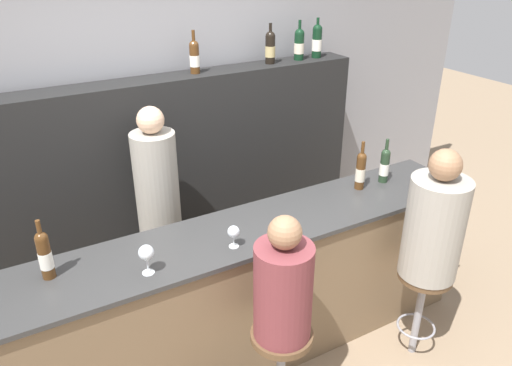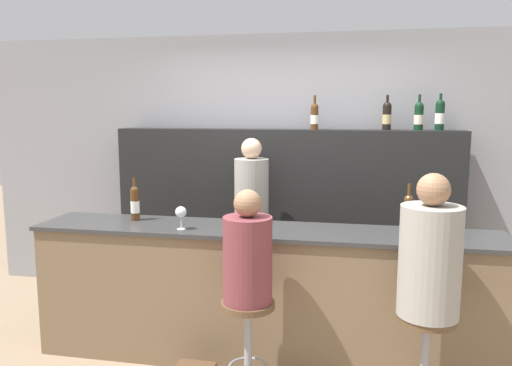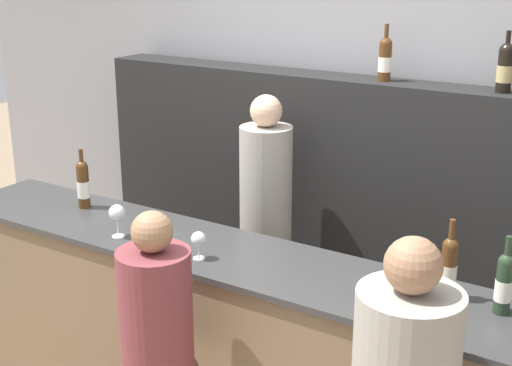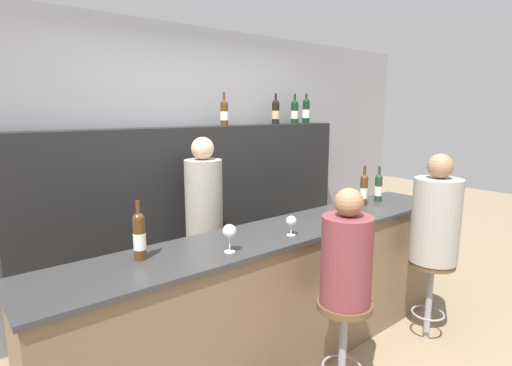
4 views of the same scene
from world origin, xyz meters
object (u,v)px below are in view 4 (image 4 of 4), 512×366
Objects in this scene: wine_bottle_counter_1 at (364,189)px; wine_bottle_backbar_1 at (276,112)px; wine_bottle_counter_0 at (139,236)px; wine_glass_0 at (229,232)px; wine_bottle_backbar_2 at (295,112)px; guest_seated_right at (436,216)px; wine_bottle_backbar_3 at (306,111)px; bartender at (205,244)px; guest_seated_left at (346,255)px; wine_bottle_backbar_0 at (224,112)px; wine_glass_1 at (291,222)px; bar_stool_left at (343,325)px; bar_stool_right at (431,279)px; wine_bottle_counter_2 at (378,187)px.

wine_bottle_backbar_1 is at bearing 95.82° from wine_bottle_counter_1.
wine_bottle_counter_0 is 2.00× the size of wine_glass_0.
guest_seated_right is at bearing -93.48° from wine_bottle_backbar_2.
wine_bottle_backbar_1 is at bearing 180.00° from wine_bottle_backbar_3.
guest_seated_left is at bearing -79.67° from bartender.
bartender is (-1.43, -0.43, -1.06)m from wine_bottle_backbar_2.
wine_bottle_backbar_3 reaches higher than wine_bottle_backbar_1.
wine_bottle_backbar_0 is 2.31× the size of wine_glass_1.
bar_stool_left is 0.78× the size of guest_seated_right.
wine_bottle_counter_0 is at bearing -154.85° from wine_bottle_backbar_2.
bar_stool_left and bar_stool_right have the same top height.
wine_bottle_counter_1 reaches higher than wine_glass_1.
wine_glass_1 is 0.20× the size of bar_stool_right.
guest_seated_left reaches higher than bar_stool_right.
wine_bottle_counter_0 is 1.07× the size of wine_bottle_backbar_2.
wine_glass_1 is (-0.35, -1.27, -0.71)m from wine_bottle_backbar_0.
wine_bottle_counter_1 is 2.60× the size of wine_glass_1.
wine_bottle_backbar_1 is 1.83× the size of wine_glass_0.
wine_bottle_counter_0 reaches higher than wine_glass_1.
wine_bottle_backbar_1 is 0.45m from wine_bottle_backbar_3.
wine_bottle_counter_1 is 0.48× the size of guest_seated_left.
wine_bottle_backbar_1 reaches higher than wine_glass_0.
wine_bottle_counter_1 is 1.13m from wine_glass_1.
wine_bottle_counter_2 is 0.45× the size of guest_seated_left.
wine_bottle_backbar_2 is 0.47× the size of bar_stool_right.
wine_glass_1 is (0.96, -0.22, -0.04)m from wine_bottle_counter_0.
bartender is (0.81, 0.62, -0.39)m from wine_bottle_counter_0.
wine_bottle_counter_1 is 1.46m from bartender.
guest_seated_left is at bearing -125.56° from wine_bottle_backbar_2.
guest_seated_left is at bearing -129.36° from wine_bottle_backbar_3.
bar_stool_right is at bearing -93.48° from wine_bottle_backbar_2.
wine_bottle_backbar_0 reaches higher than bar_stool_right.
wine_glass_0 is 0.99m from bartender.
wine_bottle_backbar_3 is 0.44× the size of guest_seated_left.
bar_stool_right is (-0.16, -0.63, -0.63)m from wine_bottle_counter_2.
wine_bottle_counter_2 is 0.20× the size of bartender.
wine_glass_0 is (-1.95, -1.27, -0.70)m from wine_bottle_backbar_3.
wine_bottle_counter_1 is 1.37m from bar_stool_left.
wine_glass_0 is at bearing 144.96° from guest_seated_left.
wine_bottle_backbar_2 reaches higher than wine_glass_1.
wine_bottle_counter_2 is 2.43× the size of wine_glass_1.
wine_glass_0 is 0.51m from wine_glass_1.
wine_bottle_backbar_0 is 0.47× the size of bar_stool_left.
bartender is at bearing 67.47° from wine_glass_0.
guest_seated_left is at bearing -148.68° from wine_bottle_counter_1.
wine_bottle_backbar_2 is at bearing 54.44° from bar_stool_left.
wine_glass_1 is (-1.10, -0.22, -0.05)m from wine_bottle_counter_1.
wine_glass_0 is at bearing -25.84° from wine_bottle_counter_0.
wine_bottle_backbar_2 reaches higher than wine_bottle_counter_0.
wine_glass_0 is (-1.83, -0.22, -0.01)m from wine_bottle_counter_2.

